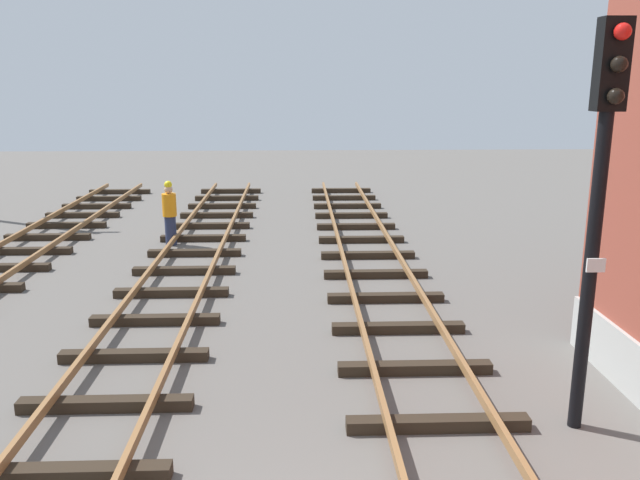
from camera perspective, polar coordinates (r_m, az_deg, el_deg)
name	(u,v)px	position (r m, az deg, el deg)	size (l,w,h in m)	color
signal_mast	(600,184)	(8.80, 23.54, 4.57)	(0.36, 0.40, 5.36)	black
track_worker_foreground	(170,213)	(18.95, -13.17, 2.32)	(0.40, 0.40, 1.87)	#262D4C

